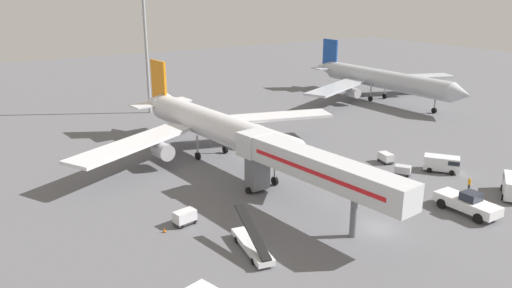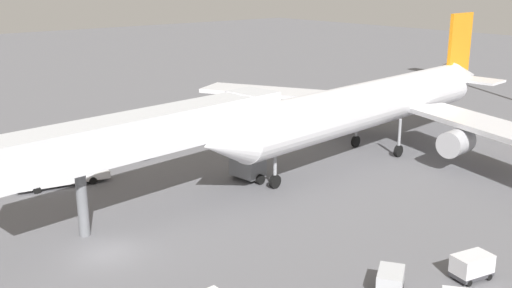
# 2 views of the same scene
# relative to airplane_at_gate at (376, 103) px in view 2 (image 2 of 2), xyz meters

# --- Properties ---
(ground_plane) EXTENTS (300.00, 300.00, 0.00)m
(ground_plane) POSITION_rel_airplane_at_gate_xyz_m (3.29, -29.19, -4.74)
(ground_plane) COLOR slate
(airplane_at_gate) EXTENTS (43.28, 41.38, 12.28)m
(airplane_at_gate) POSITION_rel_airplane_at_gate_xyz_m (0.00, 0.00, 0.00)
(airplane_at_gate) COLOR silver
(airplane_at_gate) RESTS_ON ground
(jet_bridge) EXTENTS (5.76, 23.64, 7.30)m
(jet_bridge) POSITION_rel_airplane_at_gate_xyz_m (-0.59, -22.51, 0.81)
(jet_bridge) COLOR silver
(jet_bridge) RESTS_ON ground
(belt_loader_truck) EXTENTS (2.92, 7.37, 3.36)m
(belt_loader_truck) POSITION_rel_airplane_at_gate_xyz_m (-9.87, -26.26, -3.96)
(belt_loader_truck) COLOR white
(belt_loader_truck) RESTS_ON ground
(baggage_cart_far_left) EXTENTS (2.48, 1.68, 1.53)m
(baggage_cart_far_left) POSITION_rel_airplane_at_gate_xyz_m (-12.75, -17.71, -3.90)
(baggage_cart_far_left) COLOR #38383D
(baggage_cart_far_left) RESTS_ON ground
(baggage_cart_mid_right) EXTENTS (1.75, 2.40, 1.41)m
(baggage_cart_mid_right) POSITION_rel_airplane_at_gate_xyz_m (19.26, -15.23, -3.95)
(baggage_cart_mid_right) COLOR #38383D
(baggage_cart_mid_right) RESTS_ON ground
(baggage_cart_near_center) EXTENTS (2.18, 2.39, 1.32)m
(baggage_cart_near_center) POSITION_rel_airplane_at_gate_xyz_m (17.40, -19.98, -4.00)
(baggage_cart_near_center) COLOR #38383D
(baggage_cart_near_center) RESTS_ON ground
(safety_cone_alpha) EXTENTS (0.32, 0.32, 0.50)m
(safety_cone_alpha) POSITION_rel_airplane_at_gate_xyz_m (-15.25, -18.21, -4.49)
(safety_cone_alpha) COLOR black
(safety_cone_alpha) RESTS_ON ground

